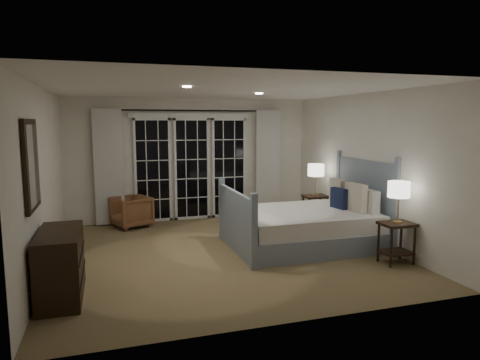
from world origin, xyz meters
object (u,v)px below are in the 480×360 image
object	(u,v)px
dresser	(61,265)
nightstand_left	(397,237)
nightstand_right	(315,206)
lamp_right	(316,170)
armchair	(131,212)
lamp_left	(399,190)
bed	(306,225)

from	to	relation	value
dresser	nightstand_left	bearing A→B (deg)	-1.62
nightstand_right	dresser	world-z (taller)	dresser
nightstand_right	dresser	bearing A→B (deg)	-152.38
nightstand_right	lamp_right	xyz separation A→B (m)	(-0.00, -0.00, 0.70)
armchair	lamp_right	bearing A→B (deg)	52.77
lamp_left	bed	bearing A→B (deg)	124.13
bed	armchair	size ratio (longest dim) A/B	3.57
lamp_right	dresser	xyz separation A→B (m)	(-4.43, -2.32, -0.69)
nightstand_right	lamp_left	size ratio (longest dim) A/B	1.00
lamp_left	armchair	distance (m)	4.91
nightstand_right	lamp_left	xyz separation A→B (m)	(0.03, -2.45, 0.68)
dresser	bed	bearing A→B (deg)	16.63
lamp_left	armchair	xyz separation A→B (m)	(-3.50, 3.35, -0.77)
lamp_right	armchair	size ratio (longest dim) A/B	0.93
lamp_right	armchair	bearing A→B (deg)	165.46
nightstand_left	dresser	distance (m)	4.47
bed	nightstand_right	xyz separation A→B (m)	(0.79, 1.23, 0.04)
nightstand_left	armchair	xyz separation A→B (m)	(-3.50, 3.35, -0.09)
lamp_right	dresser	size ratio (longest dim) A/B	0.56
lamp_left	armchair	size ratio (longest dim) A/B	0.89
bed	nightstand_left	world-z (taller)	bed
nightstand_right	lamp_right	bearing A→B (deg)	-165.96
bed	lamp_right	distance (m)	1.64
nightstand_right	lamp_right	size ratio (longest dim) A/B	0.96
nightstand_right	armchair	world-z (taller)	armchair
nightstand_right	armchair	bearing A→B (deg)	165.46
nightstand_left	lamp_right	bearing A→B (deg)	90.72
bed	lamp_left	distance (m)	1.64
nightstand_left	lamp_left	xyz separation A→B (m)	(-0.00, 0.00, 0.68)
bed	lamp_right	xyz separation A→B (m)	(0.79, 1.23, 0.74)
bed	armchair	bearing A→B (deg)	141.50
nightstand_left	armchair	size ratio (longest dim) A/B	0.90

